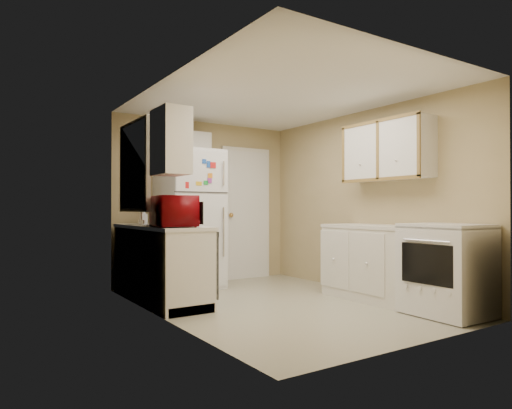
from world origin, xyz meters
TOP-DOWN VIEW (x-y plane):
  - floor at (0.00, 0.00)m, footprint 3.80×3.80m
  - ceiling at (0.00, 0.00)m, footprint 3.80×3.80m
  - wall_left at (-1.40, 0.00)m, footprint 3.80×3.80m
  - wall_right at (1.40, 0.00)m, footprint 3.80×3.80m
  - wall_back at (0.00, 1.90)m, footprint 2.80×2.80m
  - wall_front at (0.00, -1.90)m, footprint 2.80×2.80m
  - left_counter at (-1.10, 0.90)m, footprint 0.60×1.80m
  - dishwasher at (-0.81, 0.30)m, footprint 0.03×0.58m
  - sink at (-1.10, 1.05)m, footprint 0.54×0.74m
  - microwave at (-1.15, 0.37)m, footprint 0.65×0.42m
  - soap_bottle at (-1.15, 1.34)m, footprint 0.12×0.12m
  - window_blinds at (-1.36, 1.05)m, footprint 0.10×0.98m
  - upper_cabinet_left at (-1.25, 0.22)m, footprint 0.30×0.45m
  - refrigerator at (-0.42, 1.55)m, footprint 0.81×0.79m
  - cabinet_over_fridge at (-0.40, 1.75)m, footprint 0.70×0.30m
  - interior_door at (0.70, 1.86)m, footprint 0.86×0.06m
  - right_counter at (1.10, -0.80)m, footprint 0.60×2.00m
  - stove at (1.08, -1.42)m, footprint 0.66×0.80m
  - upper_cabinet_right at (1.25, -0.50)m, footprint 0.30×1.20m

SIDE VIEW (x-z plane):
  - floor at x=0.00m, z-range 0.00..0.00m
  - left_counter at x=-1.10m, z-range 0.00..0.90m
  - right_counter at x=1.10m, z-range 0.00..0.90m
  - stove at x=1.08m, z-range 0.00..0.95m
  - dishwasher at x=-0.81m, z-range 0.13..0.85m
  - sink at x=-1.10m, z-range 0.78..0.94m
  - refrigerator at x=-0.42m, z-range 0.00..1.91m
  - soap_bottle at x=-1.15m, z-range 0.90..1.10m
  - interior_door at x=0.70m, z-range -0.02..2.06m
  - microwave at x=-1.15m, z-range 0.85..1.25m
  - wall_left at x=-1.40m, z-range 1.20..1.20m
  - wall_right at x=1.40m, z-range 1.20..1.20m
  - wall_back at x=0.00m, z-range 1.20..1.20m
  - wall_front at x=0.00m, z-range 1.20..1.20m
  - window_blinds at x=-1.36m, z-range 1.06..2.14m
  - upper_cabinet_left at x=-1.25m, z-range 1.45..2.15m
  - upper_cabinet_right at x=1.25m, z-range 1.45..2.15m
  - cabinet_over_fridge at x=-0.40m, z-range 1.80..2.20m
  - ceiling at x=0.00m, z-range 2.40..2.40m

